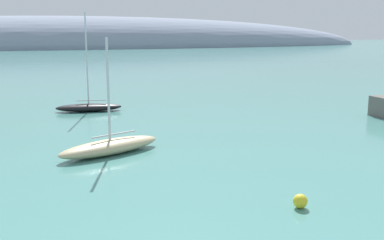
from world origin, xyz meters
The scene contains 4 objects.
distant_ridge centered at (-6.73, 223.17, 0.00)m, with size 312.36×55.63×28.90m, color gray.
sailboat_sand_near_shore centered at (-9.74, 26.70, 0.59)m, with size 8.46×5.47×8.55m.
sailboat_black_mid_mooring centered at (-9.69, 45.60, 0.55)m, with size 7.38×2.79×10.86m.
mooring_buoy_yellow centered at (-1.69, 13.04, 0.38)m, with size 0.75×0.75×0.75m, color yellow.
Camera 1 is at (-13.83, -7.54, 9.23)m, focal length 44.25 mm.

